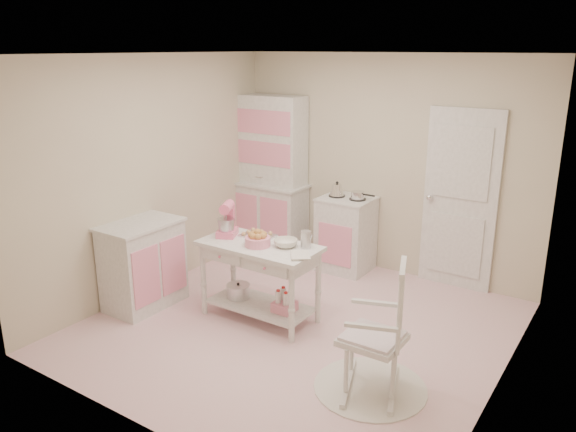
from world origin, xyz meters
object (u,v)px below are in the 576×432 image
(stove, at_px, (346,234))
(base_cabinet, at_px, (143,265))
(rocking_chair, at_px, (373,327))
(bread_basket, at_px, (258,241))
(stand_mixer, at_px, (227,220))
(work_table, at_px, (260,281))
(hutch, at_px, (268,175))

(stove, xyz_separation_m, base_cabinet, (-1.30, -2.09, 0.00))
(stove, distance_m, base_cabinet, 2.46)
(stove, relative_size, rocking_chair, 0.84)
(stove, height_order, bread_basket, stove)
(stand_mixer, height_order, bread_basket, stand_mixer)
(base_cabinet, height_order, work_table, base_cabinet)
(stove, xyz_separation_m, rocking_chair, (1.38, -2.16, 0.09))
(base_cabinet, height_order, rocking_chair, rocking_chair)
(hutch, relative_size, bread_basket, 8.32)
(base_cabinet, xyz_separation_m, rocking_chair, (2.68, -0.07, 0.09))
(stove, bearing_deg, hutch, 177.61)
(rocking_chair, height_order, work_table, rocking_chair)
(rocking_chair, height_order, bread_basket, rocking_chair)
(hutch, distance_m, base_cabinet, 2.22)
(hutch, height_order, stand_mixer, hutch)
(base_cabinet, xyz_separation_m, work_table, (1.21, 0.44, -0.06))
(stand_mixer, bearing_deg, bread_basket, -33.47)
(stand_mixer, bearing_deg, rocking_chair, -39.90)
(stand_mixer, bearing_deg, hutch, 87.68)
(base_cabinet, xyz_separation_m, stand_mixer, (0.79, 0.46, 0.51))
(stand_mixer, xyz_separation_m, bread_basket, (0.44, -0.07, -0.12))
(stove, bearing_deg, base_cabinet, -121.97)
(stove, height_order, base_cabinet, same)
(base_cabinet, bearing_deg, stand_mixer, 30.11)
(rocking_chair, bearing_deg, hutch, 119.51)
(hutch, xyz_separation_m, stove, (1.20, -0.05, -0.58))
(hutch, distance_m, bread_basket, 2.09)
(stand_mixer, relative_size, bread_basket, 1.36)
(work_table, bearing_deg, rocking_chair, -18.87)
(base_cabinet, bearing_deg, rocking_chair, -1.50)
(hutch, height_order, rocking_chair, hutch)
(rocking_chair, bearing_deg, stove, 102.68)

